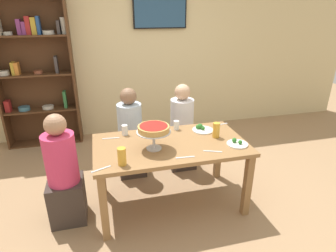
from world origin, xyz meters
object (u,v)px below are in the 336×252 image
object	(u,v)px
beer_glass_amber_tall	(122,156)
cutlery_knife_far	(213,151)
salad_plate_near_diner	(202,129)
cutlery_fork_near	(221,124)
cutlery_spare_fork	(111,138)
beer_glass_amber_short	(216,130)
water_glass_clear_far	(176,125)
diner_far_left	(131,139)
water_glass_clear_spare	(160,130)
deep_dish_pizza_stand	(154,130)
diner_head_west	(64,178)
cutlery_knife_near	(101,169)
diner_far_right	(182,133)
bookshelf	(35,70)
water_glass_clear_near	(125,130)
cutlery_fork_far	(185,157)
dining_table	(170,151)
salad_plate_far_diner	(237,143)

from	to	relation	value
beer_glass_amber_tall	cutlery_knife_far	size ratio (longest dim) A/B	0.90
salad_plate_near_diner	cutlery_fork_near	world-z (taller)	salad_plate_near_diner
cutlery_spare_fork	beer_glass_amber_short	bearing A→B (deg)	171.07
salad_plate_near_diner	water_glass_clear_far	bearing A→B (deg)	160.35
diner_far_left	cutlery_fork_near	distance (m)	1.14
diner_far_left	water_glass_clear_spare	world-z (taller)	diner_far_left
deep_dish_pizza_stand	cutlery_spare_fork	world-z (taller)	deep_dish_pizza_stand
diner_head_west	beer_glass_amber_short	size ratio (longest dim) A/B	7.07
cutlery_knife_near	cutlery_spare_fork	distance (m)	0.62
diner_far_right	beer_glass_amber_tall	size ratio (longest dim) A/B	7.08
deep_dish_pizza_stand	water_glass_clear_far	distance (m)	0.55
bookshelf	diner_head_west	distance (m)	2.18
water_glass_clear_near	cutlery_knife_far	distance (m)	0.98
cutlery_fork_far	dining_table	bearing A→B (deg)	103.74
diner_far_right	cutlery_spare_fork	bearing A→B (deg)	-62.44
cutlery_knife_near	deep_dish_pizza_stand	bearing A→B (deg)	4.33
beer_glass_amber_short	cutlery_knife_near	xyz separation A→B (m)	(-1.21, -0.37, -0.08)
water_glass_clear_spare	cutlery_fork_near	distance (m)	0.77
cutlery_fork_near	cutlery_knife_far	world-z (taller)	same
salad_plate_far_diner	cutlery_knife_far	distance (m)	0.31
deep_dish_pizza_stand	cutlery_fork_far	distance (m)	0.40
salad_plate_near_diner	cutlery_spare_fork	xyz separation A→B (m)	(-1.01, 0.03, -0.02)
cutlery_knife_near	cutlery_fork_far	bearing A→B (deg)	-21.16
water_glass_clear_near	cutlery_fork_near	xyz separation A→B (m)	(1.14, 0.02, -0.05)
deep_dish_pizza_stand	water_glass_clear_near	size ratio (longest dim) A/B	2.97
water_glass_clear_near	cutlery_knife_near	size ratio (longest dim) A/B	0.62
diner_head_west	cutlery_spare_fork	bearing A→B (deg)	27.64
dining_table	bookshelf	world-z (taller)	bookshelf
water_glass_clear_spare	cutlery_spare_fork	xyz separation A→B (m)	(-0.53, 0.02, -0.04)
water_glass_clear_far	cutlery_fork_far	world-z (taller)	water_glass_clear_far
diner_far_right	deep_dish_pizza_stand	size ratio (longest dim) A/B	3.44
dining_table	water_glass_clear_far	size ratio (longest dim) A/B	14.99
water_glass_clear_spare	cutlery_fork_near	world-z (taller)	water_glass_clear_spare
beer_glass_amber_short	cutlery_fork_near	size ratio (longest dim) A/B	0.90
salad_plate_far_diner	cutlery_knife_near	world-z (taller)	salad_plate_far_diner
salad_plate_near_diner	cutlery_knife_near	size ratio (longest dim) A/B	1.31
beer_glass_amber_tall	cutlery_fork_far	bearing A→B (deg)	-1.44
beer_glass_amber_tall	cutlery_knife_near	world-z (taller)	beer_glass_amber_tall
salad_plate_near_diner	cutlery_knife_far	world-z (taller)	salad_plate_near_diner
cutlery_fork_near	cutlery_knife_near	size ratio (longest dim) A/B	1.00
beer_glass_amber_short	cutlery_knife_far	bearing A→B (deg)	-117.89
diner_far_left	water_glass_clear_far	bearing A→B (deg)	49.76
dining_table	diner_head_west	size ratio (longest dim) A/B	1.35
beer_glass_amber_short	cutlery_fork_near	distance (m)	0.38
diner_far_right	salad_plate_near_diner	xyz separation A→B (m)	(0.07, -0.52, 0.27)
bookshelf	diner_far_left	bearing A→B (deg)	-46.29
dining_table	beer_glass_amber_short	world-z (taller)	beer_glass_amber_short
cutlery_spare_fork	dining_table	bearing A→B (deg)	159.10
cutlery_fork_far	water_glass_clear_near	bearing A→B (deg)	130.72
salad_plate_near_diner	cutlery_spare_fork	distance (m)	1.01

